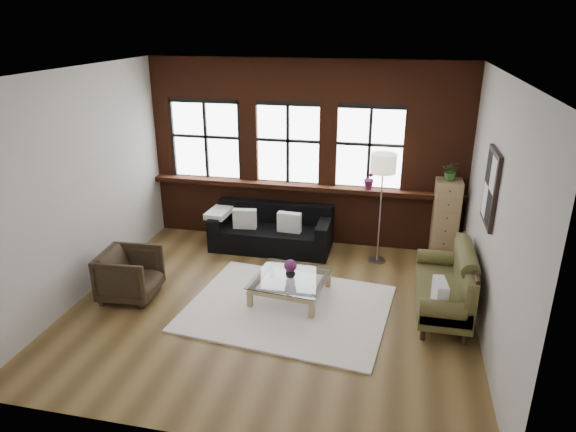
% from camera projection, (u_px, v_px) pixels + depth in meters
% --- Properties ---
extents(floor, '(5.50, 5.50, 0.00)m').
position_uv_depth(floor, '(272.00, 306.00, 7.23)').
color(floor, brown).
rests_on(floor, ground).
extents(ceiling, '(5.50, 5.50, 0.00)m').
position_uv_depth(ceiling, '(269.00, 72.00, 6.08)').
color(ceiling, white).
rests_on(ceiling, ground).
extents(wall_back, '(5.50, 0.00, 5.50)m').
position_uv_depth(wall_back, '(306.00, 153.00, 8.93)').
color(wall_back, '#B8B2AB').
rests_on(wall_back, ground).
extents(wall_front, '(5.50, 0.00, 5.50)m').
position_uv_depth(wall_front, '(199.00, 293.00, 4.37)').
color(wall_front, '#B8B2AB').
rests_on(wall_front, ground).
extents(wall_left, '(0.00, 5.00, 5.00)m').
position_uv_depth(wall_left, '(81.00, 186.00, 7.20)').
color(wall_left, '#B8B2AB').
rests_on(wall_left, ground).
extents(wall_right, '(0.00, 5.00, 5.00)m').
position_uv_depth(wall_right, '(494.00, 215.00, 6.11)').
color(wall_right, '#B8B2AB').
rests_on(wall_right, ground).
extents(brick_backwall, '(5.50, 0.12, 3.20)m').
position_uv_depth(brick_backwall, '(305.00, 154.00, 8.88)').
color(brick_backwall, '#461E10').
rests_on(brick_backwall, floor).
extents(sill_ledge, '(5.50, 0.30, 0.08)m').
position_uv_depth(sill_ledge, '(304.00, 186.00, 9.00)').
color(sill_ledge, '#461E10').
rests_on(sill_ledge, brick_backwall).
extents(window_left, '(1.38, 0.10, 1.50)m').
position_uv_depth(window_left, '(207.00, 140.00, 9.19)').
color(window_left, black).
rests_on(window_left, brick_backwall).
extents(window_mid, '(1.38, 0.10, 1.50)m').
position_uv_depth(window_mid, '(288.00, 145.00, 8.89)').
color(window_mid, black).
rests_on(window_mid, brick_backwall).
extents(window_right, '(1.38, 0.10, 1.50)m').
position_uv_depth(window_right, '(369.00, 149.00, 8.62)').
color(window_right, black).
rests_on(window_right, brick_backwall).
extents(wall_poster, '(0.05, 0.74, 0.94)m').
position_uv_depth(wall_poster, '(491.00, 188.00, 6.30)').
color(wall_poster, black).
rests_on(wall_poster, wall_right).
extents(shag_rug, '(2.93, 2.42, 0.03)m').
position_uv_depth(shag_rug, '(288.00, 308.00, 7.17)').
color(shag_rug, white).
rests_on(shag_rug, floor).
extents(dark_sofa, '(2.06, 0.84, 0.75)m').
position_uv_depth(dark_sofa, '(271.00, 229.00, 8.92)').
color(dark_sofa, black).
rests_on(dark_sofa, floor).
extents(pillow_a, '(0.41, 0.19, 0.34)m').
position_uv_depth(pillow_a, '(245.00, 219.00, 8.85)').
color(pillow_a, silver).
rests_on(pillow_a, dark_sofa).
extents(pillow_b, '(0.41, 0.17, 0.34)m').
position_uv_depth(pillow_b, '(289.00, 222.00, 8.70)').
color(pillow_b, silver).
rests_on(pillow_b, dark_sofa).
extents(vintage_settee, '(0.75, 1.69, 0.90)m').
position_uv_depth(vintage_settee, '(443.00, 283.00, 6.94)').
color(vintage_settee, '#4A4622').
rests_on(vintage_settee, floor).
extents(pillow_settee, '(0.19, 0.39, 0.34)m').
position_uv_depth(pillow_settee, '(440.00, 294.00, 6.44)').
color(pillow_settee, silver).
rests_on(pillow_settee, vintage_settee).
extents(armchair, '(0.84, 0.82, 0.72)m').
position_uv_depth(armchair, '(130.00, 274.00, 7.36)').
color(armchair, black).
rests_on(armchair, floor).
extents(coffee_table, '(1.12, 1.12, 0.34)m').
position_uv_depth(coffee_table, '(290.00, 288.00, 7.40)').
color(coffee_table, '#A18257').
rests_on(coffee_table, shag_rug).
extents(vase, '(0.17, 0.17, 0.15)m').
position_uv_depth(vase, '(290.00, 273.00, 7.31)').
color(vase, '#B2B2B2').
rests_on(vase, coffee_table).
extents(flowers, '(0.18, 0.18, 0.18)m').
position_uv_depth(flowers, '(290.00, 266.00, 7.27)').
color(flowers, '#652256').
rests_on(flowers, vase).
extents(drawer_chest, '(0.42, 0.42, 1.36)m').
position_uv_depth(drawer_chest, '(445.00, 220.00, 8.50)').
color(drawer_chest, '#A18257').
rests_on(drawer_chest, floor).
extents(potted_plant_top, '(0.31, 0.28, 0.32)m').
position_uv_depth(potted_plant_top, '(451.00, 171.00, 8.19)').
color(potted_plant_top, '#2D5923').
rests_on(potted_plant_top, drawer_chest).
extents(floor_lamp, '(0.40, 0.40, 1.99)m').
position_uv_depth(floor_lamp, '(381.00, 205.00, 8.23)').
color(floor_lamp, '#A5A5A8').
rests_on(floor_lamp, floor).
extents(sill_plant, '(0.25, 0.22, 0.38)m').
position_uv_depth(sill_plant, '(370.00, 178.00, 8.66)').
color(sill_plant, '#652256').
rests_on(sill_plant, sill_ledge).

